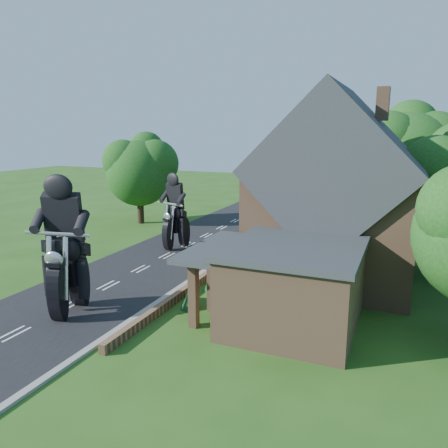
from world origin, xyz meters
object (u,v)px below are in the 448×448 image
at_px(motorcycle_lead, 69,293).
at_px(motorcycle_follow, 176,237).
at_px(annex, 291,284).
at_px(house, 336,199).
at_px(garden_wall, 222,265).

xyz_separation_m(motorcycle_lead, motorcycle_follow, (-0.97, 11.35, -0.15)).
relative_size(annex, motorcycle_lead, 3.55).
bearing_deg(annex, motorcycle_follow, 139.69).
bearing_deg(house, garden_wall, -170.83).
distance_m(motorcycle_lead, motorcycle_follow, 11.39).
distance_m(annex, motorcycle_lead, 9.64).
xyz_separation_m(garden_wall, motorcycle_lead, (-3.64, -8.51, 0.72)).
bearing_deg(house, motorcycle_lead, -135.95).
relative_size(garden_wall, house, 2.15).
height_order(garden_wall, annex, annex).
bearing_deg(motorcycle_lead, annex, -174.90).
bearing_deg(annex, house, 84.76).
height_order(garden_wall, motorcycle_follow, motorcycle_follow).
bearing_deg(annex, motorcycle_lead, -163.58).
relative_size(garden_wall, motorcycle_follow, 13.16).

